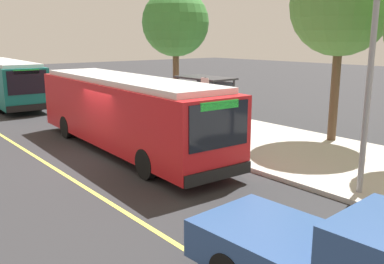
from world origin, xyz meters
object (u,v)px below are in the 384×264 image
object	(u,v)px
transit_bus_second	(5,81)
waiting_bench	(207,117)
transit_bus_main	(125,111)
pedestrian_commuter	(200,117)
route_sign_post	(205,103)

from	to	relation	value
transit_bus_second	waiting_bench	bearing A→B (deg)	19.32
transit_bus_main	pedestrian_commuter	bearing A→B (deg)	72.47
transit_bus_main	transit_bus_second	size ratio (longest dim) A/B	0.98
transit_bus_main	waiting_bench	world-z (taller)	transit_bus_main
transit_bus_second	pedestrian_commuter	size ratio (longest dim) A/B	7.11
pedestrian_commuter	route_sign_post	bearing A→B (deg)	-31.80
route_sign_post	pedestrian_commuter	xyz separation A→B (m)	(-1.13, 0.70, -0.84)
transit_bus_main	waiting_bench	distance (m)	5.20
transit_bus_second	pedestrian_commuter	distance (m)	17.05
transit_bus_main	route_sign_post	world-z (taller)	same
transit_bus_second	waiting_bench	size ratio (longest dim) A/B	7.51
route_sign_post	transit_bus_main	bearing A→B (deg)	-131.54
transit_bus_second	route_sign_post	xyz separation A→B (m)	(17.86, 2.57, 0.34)
pedestrian_commuter	transit_bus_main	bearing A→B (deg)	-107.53
transit_bus_main	route_sign_post	size ratio (longest dim) A/B	4.21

